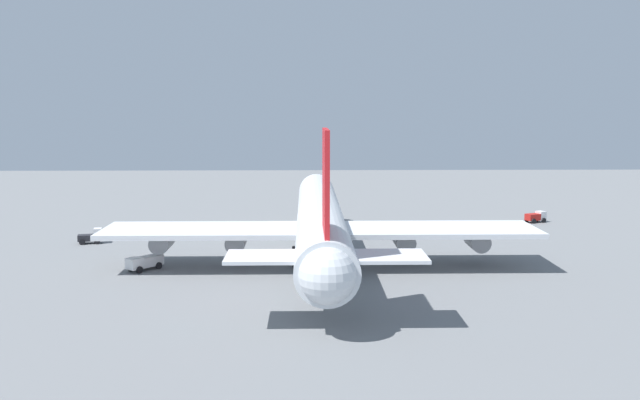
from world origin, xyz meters
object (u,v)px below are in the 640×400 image
Objects in this scene: catering_truck at (144,262)px; safety_cone_nose at (306,222)px; pushback_tractor at (536,217)px; baggage_tug at (92,237)px; cargo_airplane at (320,220)px.

catering_truck is 44.21m from safety_cone_nose.
safety_cone_nose is (-0.54, 45.07, -0.83)m from pushback_tractor.
catering_truck is at bearing 149.50° from safety_cone_nose.
baggage_tug is at bearing 117.95° from safety_cone_nose.
cargo_airplane reaches higher than safety_cone_nose.
cargo_airplane is at bearing -176.61° from safety_cone_nose.
baggage_tug is 7.06× the size of safety_cone_nose.
catering_truck reaches higher than safety_cone_nose.
cargo_airplane is 17.98× the size of baggage_tug.
cargo_airplane is 14.32× the size of catering_truck.
baggage_tug reaches higher than catering_truck.
safety_cone_nose is at bearing -62.05° from baggage_tug.
pushback_tractor reaches higher than safety_cone_nose.
cargo_airplane is 55.20m from pushback_tractor.
baggage_tug is (14.74, 37.55, -5.03)m from cargo_airplane.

